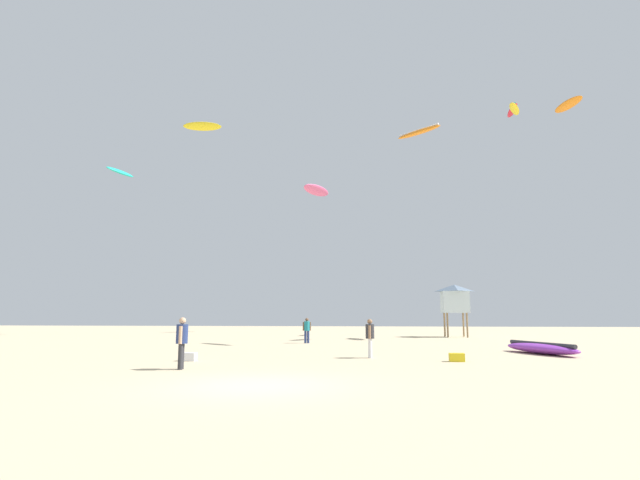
# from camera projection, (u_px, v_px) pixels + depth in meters

# --- Properties ---
(ground_plane) EXTENTS (120.00, 120.00, 0.00)m
(ground_plane) POSITION_uv_depth(u_px,v_px,m) (257.00, 386.00, 12.38)
(ground_plane) COLOR #C6B28C
(person_foreground) EXTENTS (0.38, 0.56, 1.70)m
(person_foreground) POSITION_uv_depth(u_px,v_px,m) (182.00, 339.00, 16.17)
(person_foreground) COLOR #2D2D33
(person_foreground) RESTS_ON ground
(person_midground) EXTENTS (0.36, 0.53, 1.61)m
(person_midground) POSITION_uv_depth(u_px,v_px,m) (370.00, 335.00, 20.33)
(person_midground) COLOR silver
(person_midground) RESTS_ON ground
(person_left) EXTENTS (0.51, 0.35, 1.57)m
(person_left) POSITION_uv_depth(u_px,v_px,m) (307.00, 328.00, 30.49)
(person_left) COLOR navy
(person_left) RESTS_ON ground
(kite_grounded_near) EXTENTS (2.83, 4.64, 0.56)m
(kite_grounded_near) POSITION_uv_depth(u_px,v_px,m) (541.00, 348.00, 22.18)
(kite_grounded_near) COLOR purple
(kite_grounded_near) RESTS_ON ground
(lifeguard_tower) EXTENTS (2.30, 2.30, 4.15)m
(lifeguard_tower) POSITION_uv_depth(u_px,v_px,m) (455.00, 298.00, 38.90)
(lifeguard_tower) COLOR #8C704C
(lifeguard_tower) RESTS_ON ground
(cooler_box) EXTENTS (0.56, 0.36, 0.32)m
(cooler_box) POSITION_uv_depth(u_px,v_px,m) (457.00, 357.00, 18.66)
(cooler_box) COLOR yellow
(cooler_box) RESTS_ON ground
(gear_bag) EXTENTS (0.56, 0.36, 0.32)m
(gear_bag) POSITION_uv_depth(u_px,v_px,m) (189.00, 357.00, 18.92)
(gear_bag) COLOR white
(gear_bag) RESTS_ON ground
(kite_aloft_0) EXTENTS (3.17, 4.49, 1.14)m
(kite_aloft_0) POSITION_uv_depth(u_px,v_px,m) (316.00, 190.00, 51.54)
(kite_aloft_0) COLOR #E5598C
(kite_aloft_1) EXTENTS (1.27, 3.14, 0.66)m
(kite_aloft_1) POSITION_uv_depth(u_px,v_px,m) (512.00, 110.00, 45.24)
(kite_aloft_1) COLOR red
(kite_aloft_2) EXTENTS (1.84, 3.37, 0.75)m
(kite_aloft_2) POSITION_uv_depth(u_px,v_px,m) (120.00, 172.00, 45.01)
(kite_aloft_2) COLOR #19B29E
(kite_aloft_3) EXTENTS (1.63, 2.63, 0.50)m
(kite_aloft_3) POSITION_uv_depth(u_px,v_px,m) (514.00, 109.00, 37.30)
(kite_aloft_3) COLOR yellow
(kite_aloft_4) EXTENTS (3.08, 2.82, 0.64)m
(kite_aloft_4) POSITION_uv_depth(u_px,v_px,m) (419.00, 132.00, 31.65)
(kite_aloft_4) COLOR orange
(kite_aloft_5) EXTENTS (3.74, 1.53, 0.84)m
(kite_aloft_5) POSITION_uv_depth(u_px,v_px,m) (202.00, 126.00, 46.29)
(kite_aloft_5) COLOR yellow
(kite_aloft_6) EXTENTS (1.70, 3.22, 0.63)m
(kite_aloft_6) POSITION_uv_depth(u_px,v_px,m) (568.00, 105.00, 38.42)
(kite_aloft_6) COLOR orange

